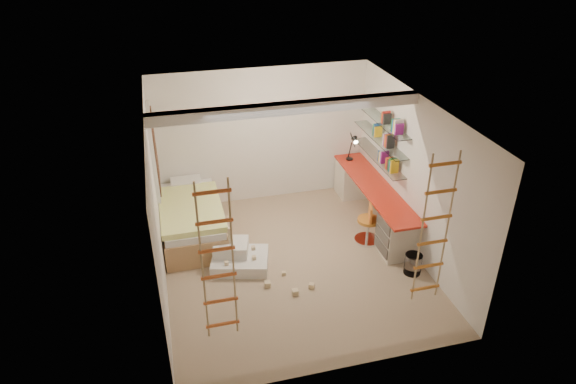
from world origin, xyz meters
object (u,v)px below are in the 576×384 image
object	(u,v)px
bed	(192,219)
play_platform	(238,257)
desk	(373,202)
swivel_chair	(368,228)

from	to	relation	value
bed	play_platform	size ratio (longest dim) A/B	1.96
desk	swivel_chair	xyz separation A→B (m)	(-0.32, -0.58, -0.14)
bed	swivel_chair	bearing A→B (deg)	-18.12
desk	play_platform	xyz separation A→B (m)	(-2.58, -0.69, -0.25)
desk	swivel_chair	distance (m)	0.67
swivel_chair	play_platform	size ratio (longest dim) A/B	0.71
play_platform	swivel_chair	bearing A→B (deg)	2.84
play_platform	bed	bearing A→B (deg)	120.27
swivel_chair	play_platform	bearing A→B (deg)	-177.16
swivel_chair	bed	bearing A→B (deg)	161.88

